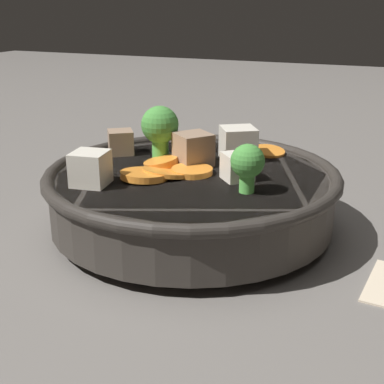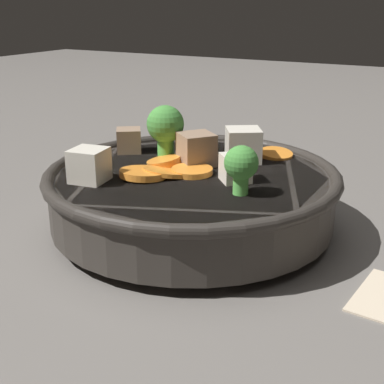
# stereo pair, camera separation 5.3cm
# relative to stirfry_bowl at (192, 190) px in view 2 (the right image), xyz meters

# --- Properties ---
(ground_plane) EXTENTS (3.00, 3.00, 0.00)m
(ground_plane) POSITION_rel_stirfry_bowl_xyz_m (-0.00, 0.00, -0.04)
(ground_plane) COLOR slate
(stirfry_bowl) EXTENTS (0.29, 0.29, 0.12)m
(stirfry_bowl) POSITION_rel_stirfry_bowl_xyz_m (0.00, 0.00, 0.00)
(stirfry_bowl) COLOR #38332D
(stirfry_bowl) RESTS_ON ground_plane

